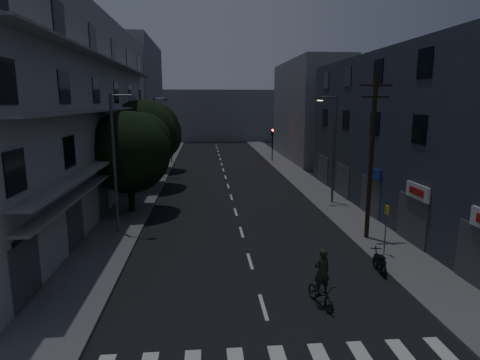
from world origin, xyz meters
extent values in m
plane|color=black|center=(0.00, 25.00, 0.00)|extent=(160.00, 160.00, 0.00)
cube|color=#565659|center=(-7.50, 25.00, 0.07)|extent=(3.00, 90.00, 0.15)
cube|color=#565659|center=(7.50, 25.00, 0.07)|extent=(3.00, 90.00, 0.15)
cube|color=beige|center=(0.00, 2.00, 0.01)|extent=(0.15, 2.00, 0.01)
cube|color=beige|center=(0.00, 6.50, 0.01)|extent=(0.15, 2.00, 0.01)
cube|color=beige|center=(0.00, 11.00, 0.01)|extent=(0.15, 2.00, 0.01)
cube|color=beige|center=(0.00, 15.50, 0.01)|extent=(0.15, 2.00, 0.01)
cube|color=beige|center=(0.00, 20.00, 0.01)|extent=(0.15, 2.00, 0.01)
cube|color=beige|center=(0.00, 24.50, 0.01)|extent=(0.15, 2.00, 0.01)
cube|color=beige|center=(0.00, 29.00, 0.01)|extent=(0.15, 2.00, 0.01)
cube|color=beige|center=(0.00, 33.50, 0.01)|extent=(0.15, 2.00, 0.01)
cube|color=beige|center=(0.00, 38.00, 0.01)|extent=(0.15, 2.00, 0.01)
cube|color=beige|center=(0.00, 42.50, 0.01)|extent=(0.15, 2.00, 0.01)
cube|color=beige|center=(0.00, 47.00, 0.01)|extent=(0.15, 2.00, 0.01)
cube|color=beige|center=(0.00, 51.50, 0.01)|extent=(0.15, 2.00, 0.01)
cube|color=beige|center=(0.00, 56.00, 0.01)|extent=(0.15, 2.00, 0.01)
cube|color=beige|center=(0.00, 60.50, 0.01)|extent=(0.15, 2.00, 0.01)
cube|color=#A3A29E|center=(-12.00, 18.00, 7.00)|extent=(6.00, 36.00, 14.00)
cube|color=black|center=(-8.98, 3.00, 2.00)|extent=(0.06, 1.60, 1.60)
cube|color=black|center=(-8.98, 9.00, 2.00)|extent=(0.06, 1.60, 1.60)
cube|color=black|center=(-8.98, 15.00, 2.00)|extent=(0.06, 1.60, 1.60)
cube|color=black|center=(-8.98, 21.00, 2.00)|extent=(0.06, 1.60, 1.60)
cube|color=black|center=(-8.98, 27.00, 2.00)|extent=(0.06, 1.60, 1.60)
cube|color=black|center=(-8.98, 33.00, 2.00)|extent=(0.06, 1.60, 1.60)
cube|color=black|center=(-8.98, 3.00, 5.20)|extent=(0.06, 1.60, 1.60)
cube|color=black|center=(-8.98, 9.00, 5.20)|extent=(0.06, 1.60, 1.60)
cube|color=black|center=(-8.98, 15.00, 5.20)|extent=(0.06, 1.60, 1.60)
cube|color=black|center=(-8.98, 21.00, 5.20)|extent=(0.06, 1.60, 1.60)
cube|color=black|center=(-8.98, 27.00, 5.20)|extent=(0.06, 1.60, 1.60)
cube|color=black|center=(-8.98, 33.00, 5.20)|extent=(0.06, 1.60, 1.60)
cube|color=black|center=(-8.98, 3.00, 8.40)|extent=(0.06, 1.60, 1.60)
cube|color=black|center=(-8.98, 9.00, 8.40)|extent=(0.06, 1.60, 1.60)
cube|color=black|center=(-8.98, 15.00, 8.40)|extent=(0.06, 1.60, 1.60)
cube|color=black|center=(-8.98, 21.00, 8.40)|extent=(0.06, 1.60, 1.60)
cube|color=black|center=(-8.98, 27.00, 8.40)|extent=(0.06, 1.60, 1.60)
cube|color=black|center=(-8.98, 33.00, 8.40)|extent=(0.06, 1.60, 1.60)
cube|color=black|center=(-8.98, 9.00, 11.60)|extent=(0.06, 1.60, 1.60)
cube|color=black|center=(-8.98, 15.00, 11.60)|extent=(0.06, 1.60, 1.60)
cube|color=black|center=(-8.98, 21.00, 11.60)|extent=(0.06, 1.60, 1.60)
cube|color=black|center=(-8.98, 27.00, 11.60)|extent=(0.06, 1.60, 1.60)
cube|color=black|center=(-8.98, 33.00, 11.60)|extent=(0.06, 1.60, 1.60)
cube|color=gray|center=(-8.50, 18.00, 4.00)|extent=(1.00, 32.40, 0.12)
cube|color=gray|center=(-8.50, 18.00, 7.20)|extent=(1.00, 32.40, 0.12)
cube|color=gray|center=(-8.50, 18.00, 10.40)|extent=(1.00, 32.40, 0.12)
cube|color=gray|center=(-8.60, 18.00, 3.10)|extent=(0.80, 32.40, 0.12)
cube|color=#424247|center=(-8.97, 3.00, 1.40)|extent=(0.06, 2.40, 2.40)
cube|color=#424247|center=(-8.97, 9.00, 1.40)|extent=(0.06, 2.40, 2.40)
cube|color=#424247|center=(-8.97, 15.00, 1.40)|extent=(0.06, 2.40, 2.40)
cube|color=#424247|center=(-8.97, 21.00, 1.40)|extent=(0.06, 2.40, 2.40)
cube|color=#424247|center=(-8.97, 27.00, 1.40)|extent=(0.06, 2.40, 2.40)
cube|color=#424247|center=(-8.97, 33.00, 1.40)|extent=(0.06, 2.40, 2.40)
cube|color=#2C303C|center=(12.00, 14.00, 5.50)|extent=(6.00, 28.00, 11.00)
cube|color=black|center=(8.98, 8.00, 6.30)|extent=(0.06, 1.40, 1.50)
cube|color=black|center=(8.98, 13.50, 6.30)|extent=(0.06, 1.40, 1.50)
cube|color=black|center=(8.98, 19.00, 6.30)|extent=(0.06, 1.40, 1.50)
cube|color=black|center=(8.98, 24.50, 6.30)|extent=(0.06, 1.40, 1.50)
cube|color=black|center=(8.98, 8.00, 9.60)|extent=(0.06, 1.40, 1.50)
cube|color=black|center=(8.98, 13.50, 9.60)|extent=(0.06, 1.40, 1.50)
cube|color=black|center=(8.98, 19.00, 9.60)|extent=(0.06, 1.40, 1.50)
cube|color=black|center=(8.98, 24.50, 9.60)|extent=(0.06, 1.40, 1.50)
cube|color=#424247|center=(8.97, 2.50, 1.40)|extent=(0.06, 3.00, 2.60)
cube|color=#424247|center=(8.97, 8.00, 1.40)|extent=(0.06, 3.00, 2.60)
cube|color=#424247|center=(8.97, 13.50, 1.40)|extent=(0.06, 3.00, 2.60)
cube|color=#424247|center=(8.97, 19.00, 1.40)|extent=(0.06, 3.00, 2.60)
cube|color=#424247|center=(8.97, 24.50, 1.40)|extent=(0.06, 3.00, 2.60)
cube|color=silver|center=(8.90, 7.50, 3.10)|extent=(0.12, 2.20, 0.80)
cube|color=#B21414|center=(8.82, 7.50, 3.10)|extent=(0.02, 1.40, 0.36)
cube|color=navy|center=(8.90, 13.00, 3.10)|extent=(0.12, 2.00, 0.70)
cube|color=slate|center=(-12.00, 48.00, 8.00)|extent=(6.00, 20.00, 16.00)
cube|color=slate|center=(12.00, 42.00, 6.50)|extent=(6.00, 20.00, 13.00)
cube|color=slate|center=(0.00, 70.00, 5.00)|extent=(24.00, 8.00, 10.00)
cylinder|color=black|center=(-7.30, 15.94, 2.04)|extent=(0.44, 0.44, 3.78)
sphere|color=black|center=(-7.30, 15.94, 4.30)|extent=(5.67, 5.67, 5.67)
sphere|color=black|center=(-6.45, 16.65, 5.01)|extent=(3.97, 3.97, 3.97)
sphere|color=black|center=(-8.00, 15.37, 4.73)|extent=(3.68, 3.68, 3.68)
cylinder|color=black|center=(-7.57, 24.26, 2.24)|extent=(0.44, 0.44, 4.18)
sphere|color=black|center=(-7.57, 24.26, 4.75)|extent=(6.30, 6.30, 6.30)
sphere|color=black|center=(-6.63, 25.04, 5.54)|extent=(4.41, 4.41, 4.41)
sphere|color=black|center=(-8.36, 23.63, 5.22)|extent=(4.09, 4.09, 4.09)
cylinder|color=black|center=(-7.22, 33.26, 1.86)|extent=(0.44, 0.44, 3.41)
sphere|color=black|center=(-7.22, 33.26, 3.90)|extent=(5.09, 5.09, 5.09)
sphere|color=black|center=(-6.45, 33.90, 4.54)|extent=(3.57, 3.57, 3.57)
sphere|color=black|center=(-7.86, 32.75, 4.28)|extent=(3.31, 3.31, 3.31)
cylinder|color=black|center=(6.68, 39.46, 1.75)|extent=(0.12, 0.12, 3.20)
cube|color=black|center=(6.68, 39.46, 3.80)|extent=(0.28, 0.22, 0.90)
sphere|color=#FF0C05|center=(6.68, 39.31, 4.13)|extent=(0.22, 0.22, 0.22)
sphere|color=#3F330C|center=(6.68, 39.31, 3.83)|extent=(0.22, 0.22, 0.22)
sphere|color=black|center=(6.68, 39.31, 3.53)|extent=(0.22, 0.22, 0.22)
cylinder|color=black|center=(-6.31, 39.07, 1.75)|extent=(0.12, 0.12, 3.20)
cube|color=black|center=(-6.31, 39.07, 3.80)|extent=(0.28, 0.22, 0.90)
sphere|color=black|center=(-6.31, 38.92, 4.13)|extent=(0.22, 0.22, 0.22)
sphere|color=#3F330C|center=(-6.31, 38.92, 3.83)|extent=(0.22, 0.22, 0.22)
sphere|color=#0CFF26|center=(-6.31, 38.92, 3.53)|extent=(0.22, 0.22, 0.22)
cylinder|color=#55585C|center=(-7.31, 11.34, 4.15)|extent=(0.18, 0.18, 8.00)
cylinder|color=#55585C|center=(-6.71, 11.34, 8.05)|extent=(1.20, 0.10, 0.10)
cube|color=#55585C|center=(-6.11, 11.34, 7.90)|extent=(0.45, 0.25, 0.18)
cube|color=#4C4C4C|center=(-6.11, 11.34, 7.80)|extent=(0.35, 0.18, 0.04)
cylinder|color=#525359|center=(7.53, 17.13, 4.15)|extent=(0.18, 0.18, 8.00)
cylinder|color=#525359|center=(6.93, 17.13, 8.05)|extent=(1.20, 0.10, 0.10)
cube|color=#525359|center=(6.33, 17.13, 7.90)|extent=(0.45, 0.25, 0.18)
cube|color=#FFD88C|center=(6.33, 17.13, 7.80)|extent=(0.35, 0.18, 0.04)
cylinder|color=#575A5F|center=(-7.12, 29.83, 4.15)|extent=(0.18, 0.18, 8.00)
cylinder|color=#575A5F|center=(-6.52, 29.83, 8.05)|extent=(1.20, 0.10, 0.10)
cube|color=#575A5F|center=(-5.92, 29.83, 7.90)|extent=(0.45, 0.25, 0.18)
cube|color=#4C4C4C|center=(-5.92, 29.83, 7.80)|extent=(0.35, 0.18, 0.04)
cylinder|color=black|center=(6.93, 9.02, 4.65)|extent=(0.24, 0.24, 9.00)
cube|color=black|center=(6.93, 9.02, 8.55)|extent=(1.80, 0.10, 0.10)
cube|color=black|center=(6.93, 9.02, 7.95)|extent=(1.50, 0.10, 0.10)
cylinder|color=#595B60|center=(6.80, 6.45, 1.40)|extent=(0.06, 0.06, 2.50)
cube|color=yellow|center=(6.80, 6.45, 2.45)|extent=(0.05, 0.35, 0.45)
torus|color=black|center=(5.74, 4.16, 0.27)|extent=(0.15, 0.63, 0.63)
torus|color=black|center=(5.82, 5.22, 0.27)|extent=(0.15, 0.63, 0.63)
cube|color=black|center=(5.78, 4.69, 0.55)|extent=(0.30, 0.99, 0.31)
cube|color=black|center=(5.77, 4.56, 0.78)|extent=(0.30, 0.42, 0.09)
cylinder|color=black|center=(5.82, 5.18, 0.66)|extent=(0.08, 0.39, 0.75)
cube|color=black|center=(5.83, 5.27, 0.93)|extent=(0.49, 0.08, 0.04)
imported|color=black|center=(2.21, 1.91, 0.48)|extent=(1.06, 1.91, 0.95)
imported|color=black|center=(2.21, 1.91, 1.39)|extent=(0.75, 0.59, 1.82)
camera|label=1|loc=(-2.14, -11.95, 7.69)|focal=30.00mm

